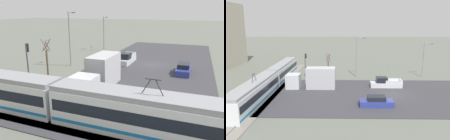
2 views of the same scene
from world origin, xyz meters
The scene contains 12 objects.
ground_plane centered at (0.00, 0.00, 0.00)m, with size 320.00×320.00×0.00m, color #60665B.
road_surface centered at (0.00, 0.00, 0.04)m, with size 18.44×48.27×0.08m.
rail_bed centered at (0.00, 21.10, 0.05)m, with size 52.36×4.40×0.22m.
light_rail_tram centered at (3.93, 21.10, 1.62)m, with size 31.41×2.56×4.31m.
box_truck centered at (3.56, 13.38, 1.79)m, with size 2.51×8.69×3.72m.
pickup_truck centered at (4.48, 0.48, 0.76)m, with size 1.92×5.67×1.81m.
sedan_car_0 centered at (-5.05, 3.55, 0.68)m, with size 1.86×4.73×1.47m.
traffic_light_pole centered at (11.25, 16.17, 3.39)m, with size 0.28×0.47×5.23m.
street_tree centered at (12.33, 11.44, 2.35)m, with size 1.22×1.01×5.16m.
street_lamp_near_crossing centered at (12.47, 5.10, 4.94)m, with size 0.36×1.95×8.61m.
street_lamp_mid_block centered at (12.86, -9.45, 4.32)m, with size 0.36×1.95×7.41m.
no_parking_sign centered at (12.18, -1.66, 1.43)m, with size 0.32×0.08×2.34m.
Camera 2 is at (-34.19, 8.36, 11.48)m, focal length 35.00 mm.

